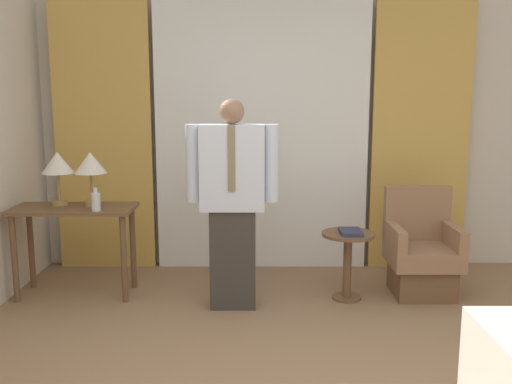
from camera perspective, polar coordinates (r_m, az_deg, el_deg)
wall_back at (r=5.59m, az=0.79°, el=6.35°), size 10.00×0.06×2.70m
curtain_sheer_center at (r=5.47m, az=0.81°, el=5.63°), size 2.03×0.06×2.58m
curtain_drape_left at (r=5.66m, az=-14.79°, el=5.45°), size 0.92×0.06×2.58m
curtain_drape_right at (r=5.69m, az=16.32°, el=5.40°), size 0.92×0.06×2.58m
desk at (r=5.01m, az=-17.51°, el=-3.04°), size 1.01×0.47×0.76m
table_lamp_left at (r=5.05m, az=-19.01°, el=2.58°), size 0.27×0.27×0.45m
table_lamp_right at (r=4.96m, az=-16.01°, el=2.62°), size 0.27×0.27×0.45m
bottle_near_edge at (r=4.75m, az=-15.51°, el=-0.90°), size 0.07×0.07×0.19m
person at (r=4.44m, az=-2.15°, el=-0.61°), size 0.72×0.24×1.65m
armchair at (r=5.08m, az=16.42°, el=-6.10°), size 0.57×0.56×0.90m
side_table at (r=4.78m, az=9.36°, el=-6.19°), size 0.43×0.43×0.57m
book at (r=4.71m, az=9.66°, el=-3.96°), size 0.17×0.25×0.03m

